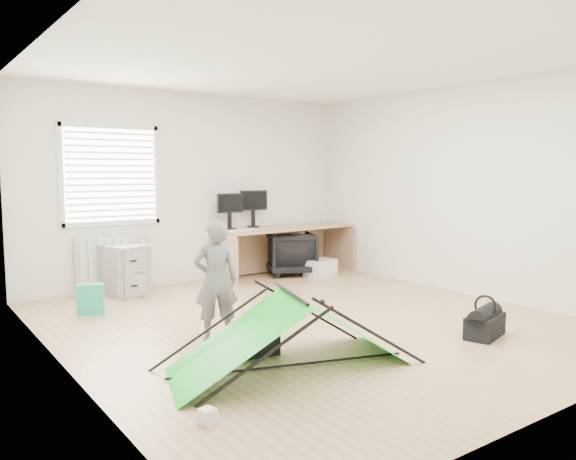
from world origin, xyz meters
TOP-DOWN VIEW (x-y plane):
  - ground at (0.00, 0.00)m, footprint 5.50×5.50m
  - back_wall at (0.00, 2.75)m, footprint 5.00×0.02m
  - window at (-1.20, 2.71)m, footprint 1.20×0.06m
  - radiator at (-1.20, 2.67)m, footprint 1.00×0.12m
  - desk at (1.35, 2.35)m, footprint 2.23×0.82m
  - filing_cabinet at (-1.17, 2.42)m, footprint 0.59×0.67m
  - monitor_left at (0.46, 2.52)m, footprint 0.41×0.10m
  - monitor_right at (0.92, 2.60)m, footprint 0.44×0.15m
  - keyboard at (0.50, 2.24)m, footprint 0.52×0.30m
  - thermos at (0.52, 2.36)m, footprint 0.07×0.07m
  - office_chair at (1.43, 2.34)m, footprint 0.94×0.95m
  - person at (-1.12, 0.00)m, footprint 0.49×0.40m
  - kite at (-0.99, -1.02)m, footprint 2.18×1.45m
  - storage_crate at (1.74, 1.98)m, footprint 0.51×0.40m
  - tote_bag at (-1.82, 1.67)m, footprint 0.32×0.22m
  - laptop_bag at (-1.08, -0.63)m, footprint 0.43×0.20m
  - white_box at (-2.02, -1.55)m, footprint 0.11×0.11m
  - duffel_bag at (1.04, -1.43)m, footprint 0.54×0.38m

SIDE VIEW (x-z plane):
  - ground at x=0.00m, z-range 0.00..0.00m
  - white_box at x=-2.02m, z-range 0.00..0.10m
  - duffel_bag at x=1.04m, z-range 0.00..0.21m
  - storage_crate at x=1.74m, z-range 0.00..0.25m
  - laptop_bag at x=-1.08m, z-range 0.00..0.31m
  - tote_bag at x=-1.82m, z-range 0.00..0.34m
  - kite at x=-0.99m, z-range 0.00..0.62m
  - filing_cabinet at x=-1.17m, z-range 0.00..0.65m
  - office_chair at x=1.43m, z-range 0.00..0.66m
  - desk at x=1.35m, z-range 0.00..0.75m
  - radiator at x=-1.20m, z-range 0.15..0.75m
  - person at x=-1.12m, z-range 0.00..1.15m
  - keyboard at x=0.50m, z-range 0.75..0.77m
  - thermos at x=0.52m, z-range 0.75..0.98m
  - monitor_left at x=0.46m, z-range 0.75..1.14m
  - monitor_right at x=0.92m, z-range 0.75..1.16m
  - back_wall at x=0.00m, z-range 0.00..2.70m
  - window at x=-1.20m, z-range 0.95..2.15m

